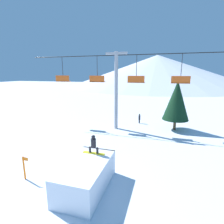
{
  "coord_description": "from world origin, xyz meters",
  "views": [
    {
      "loc": [
        4.16,
        -7.12,
        6.4
      ],
      "look_at": [
        0.29,
        5.83,
        3.37
      ],
      "focal_mm": 28.0,
      "sensor_mm": 36.0,
      "label": 1
    }
  ],
  "objects_px": {
    "pine_tree_near": "(177,100)",
    "distant_skier": "(139,118)",
    "snowboarder": "(93,145)",
    "trail_marker": "(24,167)",
    "snow_ramp": "(86,176)"
  },
  "relations": [
    {
      "from": "pine_tree_near",
      "to": "distant_skier",
      "type": "relative_size",
      "value": 4.59
    },
    {
      "from": "snowboarder",
      "to": "trail_marker",
      "type": "height_order",
      "value": "snowboarder"
    },
    {
      "from": "snow_ramp",
      "to": "distant_skier",
      "type": "bearing_deg",
      "value": 85.88
    },
    {
      "from": "trail_marker",
      "to": "pine_tree_near",
      "type": "bearing_deg",
      "value": 54.3
    },
    {
      "from": "trail_marker",
      "to": "distant_skier",
      "type": "relative_size",
      "value": 1.22
    },
    {
      "from": "snowboarder",
      "to": "distant_skier",
      "type": "xyz_separation_m",
      "value": [
        1.06,
        12.8,
        -1.48
      ]
    },
    {
      "from": "distant_skier",
      "to": "pine_tree_near",
      "type": "bearing_deg",
      "value": -18.67
    },
    {
      "from": "snowboarder",
      "to": "distant_skier",
      "type": "relative_size",
      "value": 1.14
    },
    {
      "from": "pine_tree_near",
      "to": "distant_skier",
      "type": "height_order",
      "value": "pine_tree_near"
    },
    {
      "from": "snowboarder",
      "to": "pine_tree_near",
      "type": "height_order",
      "value": "pine_tree_near"
    },
    {
      "from": "distant_skier",
      "to": "snowboarder",
      "type": "bearing_deg",
      "value": -94.73
    },
    {
      "from": "distant_skier",
      "to": "trail_marker",
      "type": "bearing_deg",
      "value": -109.27
    },
    {
      "from": "snow_ramp",
      "to": "pine_tree_near",
      "type": "distance_m",
      "value": 13.91
    },
    {
      "from": "trail_marker",
      "to": "snow_ramp",
      "type": "bearing_deg",
      "value": 3.86
    },
    {
      "from": "pine_tree_near",
      "to": "trail_marker",
      "type": "height_order",
      "value": "pine_tree_near"
    }
  ]
}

